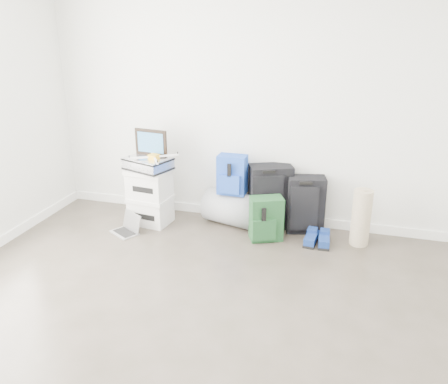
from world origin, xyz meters
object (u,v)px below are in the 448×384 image
(large_suitcase, at_px, (270,197))
(briefcase, at_px, (148,164))
(boxes_stack, at_px, (150,196))
(duffel_bag, at_px, (232,208))
(carry_on, at_px, (305,205))
(laptop, at_px, (127,228))

(large_suitcase, bearing_deg, briefcase, 168.39)
(boxes_stack, relative_size, briefcase, 1.37)
(boxes_stack, bearing_deg, duffel_bag, 19.59)
(boxes_stack, height_order, carry_on, boxes_stack)
(briefcase, relative_size, duffel_bag, 0.75)
(boxes_stack, distance_m, duffel_bag, 0.92)
(duffel_bag, height_order, carry_on, carry_on)
(boxes_stack, height_order, duffel_bag, boxes_stack)
(briefcase, distance_m, large_suitcase, 1.36)
(briefcase, xyz_separation_m, duffel_bag, (0.88, 0.22, -0.50))
(briefcase, distance_m, laptop, 0.72)
(large_suitcase, height_order, laptop, large_suitcase)
(duffel_bag, bearing_deg, laptop, -137.34)
(briefcase, distance_m, carry_on, 1.73)
(briefcase, height_order, large_suitcase, briefcase)
(duffel_bag, bearing_deg, carry_on, 18.61)
(boxes_stack, xyz_separation_m, laptop, (-0.14, -0.31, -0.26))
(briefcase, bearing_deg, large_suitcase, 30.57)
(duffel_bag, xyz_separation_m, carry_on, (0.79, 0.05, 0.12))
(carry_on, height_order, laptop, carry_on)
(boxes_stack, relative_size, duffel_bag, 1.03)
(boxes_stack, bearing_deg, large_suitcase, 18.03)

